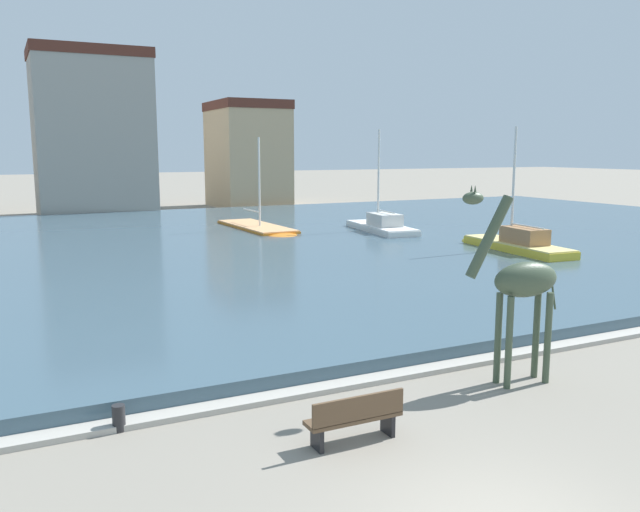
{
  "coord_description": "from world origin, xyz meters",
  "views": [
    {
      "loc": [
        -5.81,
        -6.21,
        5.15
      ],
      "look_at": [
        2.2,
        10.09,
        2.2
      ],
      "focal_mm": 36.58,
      "sensor_mm": 36.0,
      "label": 1
    }
  ],
  "objects": [
    {
      "name": "quay_edge_coping",
      "position": [
        0.0,
        5.84,
        0.06
      ],
      "size": [
        86.04,
        0.5,
        0.12
      ],
      "primitive_type": "cube",
      "color": "#ADA89E",
      "rests_on": "ground"
    },
    {
      "name": "townhouse_end_terrace",
      "position": [
        1.23,
        49.24,
        6.51
      ],
      "size": [
        8.95,
        6.86,
        12.98
      ],
      "color": "gray",
      "rests_on": "ground"
    },
    {
      "name": "townhouse_corner_house",
      "position": [
        14.89,
        51.0,
        4.79
      ],
      "size": [
        6.09,
        7.82,
        9.54
      ],
      "color": "tan",
      "rests_on": "ground"
    },
    {
      "name": "mooring_bollard",
      "position": [
        -4.12,
        5.69,
        0.25
      ],
      "size": [
        0.24,
        0.24,
        0.5
      ],
      "primitive_type": "cylinder",
      "color": "#232326",
      "rests_on": "ground"
    },
    {
      "name": "sailboat_orange",
      "position": [
        8.28,
        30.54,
        0.32
      ],
      "size": [
        2.56,
        8.98,
        5.93
      ],
      "color": "orange",
      "rests_on": "ground"
    },
    {
      "name": "sailboat_yellow",
      "position": [
        16.2,
        17.67,
        0.55
      ],
      "size": [
        2.26,
        7.59,
        6.27
      ],
      "color": "gold",
      "rests_on": "ground"
    },
    {
      "name": "park_bench",
      "position": [
        -0.44,
        3.3,
        0.49
      ],
      "size": [
        1.8,
        0.44,
        0.92
      ],
      "color": "brown",
      "rests_on": "ground"
    },
    {
      "name": "harbor_water",
      "position": [
        0.0,
        26.23,
        0.21
      ],
      "size": [
        86.04,
        40.28,
        0.43
      ],
      "primitive_type": "cube",
      "color": "#3D5666",
      "rests_on": "ground"
    },
    {
      "name": "sailboat_white",
      "position": [
        14.45,
        27.14,
        0.52
      ],
      "size": [
        2.8,
        7.53,
        6.37
      ],
      "color": "white",
      "rests_on": "ground"
    },
    {
      "name": "giraffe_statue",
      "position": [
        4.27,
        4.35,
        2.27
      ],
      "size": [
        2.55,
        0.75,
        4.45
      ],
      "color": "#3D4C38",
      "rests_on": "ground"
    }
  ]
}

